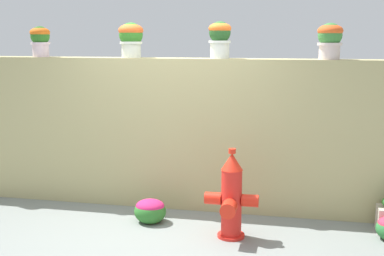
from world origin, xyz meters
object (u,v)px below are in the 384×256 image
object	(u,v)px
potted_plant_1	(40,39)
potted_plant_2	(131,37)
fire_hydrant	(231,198)
potted_plant_3	(220,36)
potted_plant_4	(330,38)
flower_bush_right	(150,210)

from	to	relation	value
potted_plant_1	potted_plant_2	world-z (taller)	potted_plant_2
fire_hydrant	potted_plant_1	bearing A→B (deg)	160.91
potted_plant_3	potted_plant_4	bearing A→B (deg)	-0.52
potted_plant_4	fire_hydrant	xyz separation A→B (m)	(-0.98, -0.89, -1.67)
potted_plant_3	potted_plant_1	bearing A→B (deg)	-179.89
potted_plant_3	flower_bush_right	distance (m)	2.20
potted_plant_3	fire_hydrant	size ratio (longest dim) A/B	0.45
potted_plant_1	fire_hydrant	world-z (taller)	potted_plant_1
potted_plant_3	potted_plant_4	distance (m)	1.27
potted_plant_3	potted_plant_4	size ratio (longest dim) A/B	1.06
potted_plant_1	fire_hydrant	xyz separation A→B (m)	(2.60, -0.90, -1.66)
flower_bush_right	potted_plant_4	bearing A→B (deg)	17.85
potted_plant_4	flower_bush_right	world-z (taller)	potted_plant_4
potted_plant_2	flower_bush_right	size ratio (longest dim) A/B	1.15
fire_hydrant	flower_bush_right	size ratio (longest dim) A/B	2.61
potted_plant_4	potted_plant_3	bearing A→B (deg)	179.48
fire_hydrant	flower_bush_right	distance (m)	1.05
potted_plant_2	potted_plant_4	distance (m)	2.38
fire_hydrant	flower_bush_right	world-z (taller)	fire_hydrant
flower_bush_right	potted_plant_2	bearing A→B (deg)	121.71
potted_plant_2	fire_hydrant	xyz separation A→B (m)	(1.40, -0.94, -1.69)
potted_plant_1	potted_plant_2	size ratio (longest dim) A/B	0.90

